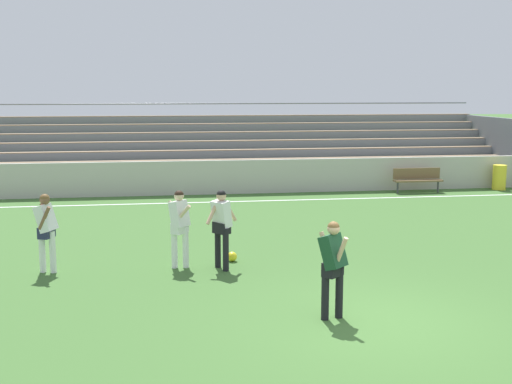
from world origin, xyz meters
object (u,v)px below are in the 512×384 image
Objects in this scene: soccer_ball at (232,257)px; bleacher_stand at (192,148)px; player_white_trailing_run at (180,222)px; player_white_overlapping at (46,226)px; trash_bin at (499,177)px; bench_near_bin at (417,178)px; player_white_wide_left at (222,222)px; player_dark_on_ball at (333,261)px.

bleacher_stand is at bearing 91.25° from soccer_ball.
player_white_overlapping is at bearing 179.33° from player_white_trailing_run.
trash_bin is (11.43, -3.89, -0.90)m from bleacher_stand.
bench_near_bin is 12.25m from player_white_wide_left.
player_white_overlapping is at bearing -175.55° from soccer_ball.
player_white_overlapping reaches higher than trash_bin.
trash_bin is 16.08m from player_dark_on_ball.
player_white_wide_left is at bearing -140.56° from trash_bin.
bleacher_stand is at bearing 95.36° from player_dark_on_ball.
trash_bin is at bearing 31.23° from player_white_overlapping.
player_dark_on_ball is at bearing -117.67° from bench_near_bin.
bench_near_bin reaches higher than soccer_ball.
player_white_trailing_run is 1.01× the size of player_white_overlapping.
player_white_wide_left is 1.03× the size of player_dark_on_ball.
player_dark_on_ball is (-6.53, -12.45, 0.45)m from bench_near_bin.
trash_bin is at bearing 3.75° from bench_near_bin.
player_white_overlapping is 7.59× the size of soccer_ball.
trash_bin is 14.23m from soccer_ball.
bleacher_stand is 118.99× the size of soccer_ball.
player_white_wide_left is 1.11m from soccer_ball.
player_dark_on_ball is at bearing -127.95° from trash_bin.
player_dark_on_ball is (5.19, -3.53, -0.00)m from player_white_overlapping.
bleacher_stand is 16.64m from player_dark_on_ball.
player_white_overlapping is at bearing 145.77° from player_dark_on_ball.
bench_near_bin is 1.91× the size of trash_bin.
player_white_trailing_run is (-0.88, 0.24, -0.02)m from player_white_wide_left.
player_white_overlapping is (-15.07, -9.14, 0.52)m from trash_bin.
player_dark_on_ball is (1.56, -3.26, -0.03)m from player_white_wide_left.
player_white_trailing_run reaches higher than bench_near_bin.
soccer_ball is (3.92, 0.30, -0.88)m from player_white_overlapping.
bleacher_stand is 15.32× the size of player_white_wide_left.
player_white_trailing_run is (-8.96, -8.95, 0.46)m from bench_near_bin.
bench_near_bin is at bearing -26.95° from bleacher_stand.
player_white_wide_left is 1.02× the size of player_white_overlapping.
player_white_trailing_run is at bearing -93.86° from bleacher_stand.
player_white_wide_left is at bearing -131.34° from bench_near_bin.
player_dark_on_ball is at bearing -34.23° from player_white_overlapping.
player_dark_on_ball is at bearing -64.48° from player_white_wide_left.
player_white_overlapping is (-3.64, 0.27, -0.03)m from player_white_wide_left.
trash_bin is (3.35, 0.22, -0.07)m from bench_near_bin.
trash_bin reaches higher than bench_near_bin.
soccer_ball is at bearing 16.23° from player_white_trailing_run.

